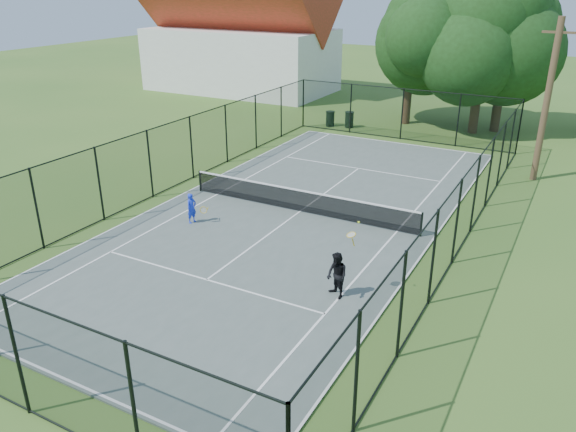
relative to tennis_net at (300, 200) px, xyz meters
The scene contains 13 objects.
ground 0.58m from the tennis_net, ahead, with size 120.00×120.00×0.00m, color #3A6422.
tennis_court 0.55m from the tennis_net, ahead, with size 11.00×24.00×0.06m, color #4E5B55.
tennis_net is the anchor object (origin of this frame).
fence 0.92m from the tennis_net, ahead, with size 13.10×26.10×3.00m.
tree_near_left 17.65m from the tennis_net, 93.24° to the left, with size 6.56×6.56×8.55m.
tree_near_mid 17.58m from the tennis_net, 78.20° to the left, with size 6.61×6.61×8.64m.
tree_near_right 18.81m from the tennis_net, 75.46° to the left, with size 5.97×5.97×8.23m.
building 28.14m from the tennis_net, 127.69° to the left, with size 15.30×8.15×11.87m.
trash_bin_left 14.77m from the tennis_net, 109.78° to the left, with size 0.58×0.58×0.97m.
trash_bin_right 14.66m from the tennis_net, 104.95° to the left, with size 0.58×0.58×1.01m.
utility_pole 12.36m from the tennis_net, 48.87° to the left, with size 1.40×0.30×7.35m.
player_blue 4.34m from the tennis_net, 137.06° to the right, with size 0.76×0.48×1.19m.
player_black 6.70m from the tennis_net, 53.32° to the right, with size 0.95×0.90×2.44m.
Camera 1 is at (9.65, -18.81, 8.84)m, focal length 35.00 mm.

